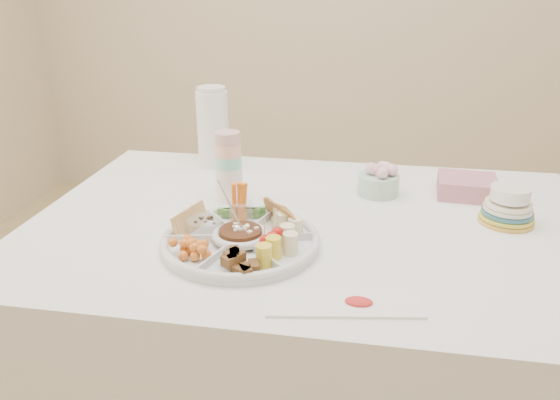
% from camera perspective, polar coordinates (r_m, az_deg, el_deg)
% --- Properties ---
extents(dining_table, '(1.52, 1.02, 0.76)m').
position_cam_1_polar(dining_table, '(1.67, 3.20, -14.07)').
color(dining_table, white).
rests_on(dining_table, floor).
extents(party_tray, '(0.45, 0.45, 0.04)m').
position_cam_1_polar(party_tray, '(1.33, -4.14, -3.98)').
color(party_tray, silver).
rests_on(party_tray, dining_table).
extents(bean_dip, '(0.12, 0.12, 0.04)m').
position_cam_1_polar(bean_dip, '(1.33, -4.15, -3.69)').
color(bean_dip, '#5A2519').
rests_on(bean_dip, party_tray).
extents(tortillas, '(0.12, 0.12, 0.06)m').
position_cam_1_polar(tortillas, '(1.38, 0.57, -1.89)').
color(tortillas, '#A47648').
rests_on(tortillas, party_tray).
extents(carrot_cucumber, '(0.15, 0.15, 0.11)m').
position_cam_1_polar(carrot_cucumber, '(1.43, -4.08, -0.16)').
color(carrot_cucumber, orange).
rests_on(carrot_cucumber, party_tray).
extents(pita_raisins, '(0.14, 0.14, 0.07)m').
position_cam_1_polar(pita_raisins, '(1.39, -8.76, -2.04)').
color(pita_raisins, tan).
rests_on(pita_raisins, party_tray).
extents(cherries, '(0.12, 0.12, 0.04)m').
position_cam_1_polar(cherries, '(1.28, -9.31, -4.81)').
color(cherries, gold).
rests_on(cherries, party_tray).
extents(granola_chunks, '(0.12, 0.12, 0.04)m').
position_cam_1_polar(granola_chunks, '(1.21, -4.30, -6.17)').
color(granola_chunks, brown).
rests_on(granola_chunks, party_tray).
extents(banana_tomato, '(0.14, 0.14, 0.09)m').
position_cam_1_polar(banana_tomato, '(1.26, 0.89, -3.73)').
color(banana_tomato, '#CDB67E').
rests_on(banana_tomato, party_tray).
extents(cup_stack, '(0.08, 0.08, 0.22)m').
position_cam_1_polar(cup_stack, '(1.58, -5.40, 3.75)').
color(cup_stack, beige).
rests_on(cup_stack, dining_table).
extents(thermos, '(0.13, 0.13, 0.28)m').
position_cam_1_polar(thermos, '(1.87, -7.03, 7.66)').
color(thermos, white).
rests_on(thermos, dining_table).
extents(flower_bowl, '(0.16, 0.16, 0.09)m').
position_cam_1_polar(flower_bowl, '(1.66, 10.26, 2.12)').
color(flower_bowl, silver).
rests_on(flower_bowl, dining_table).
extents(napkin_stack, '(0.18, 0.16, 0.06)m').
position_cam_1_polar(napkin_stack, '(1.72, 18.95, 1.34)').
color(napkin_stack, '#BB7587').
rests_on(napkin_stack, dining_table).
extents(plate_stack, '(0.18, 0.18, 0.09)m').
position_cam_1_polar(plate_stack, '(1.56, 22.73, -0.64)').
color(plate_stack, '#F1DB4F').
rests_on(plate_stack, dining_table).
extents(placemat, '(0.33, 0.15, 0.01)m').
position_cam_1_polar(placemat, '(1.13, 6.66, -10.61)').
color(placemat, silver).
rests_on(placemat, dining_table).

